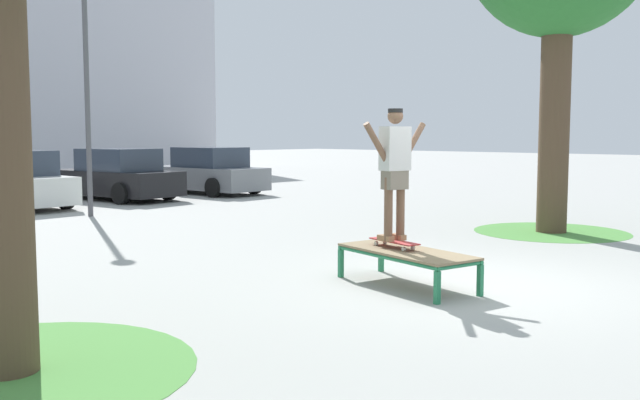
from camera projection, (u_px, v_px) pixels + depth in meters
ground_plane at (479, 285)px, 8.99m from camera, size 120.00×120.00×0.00m
skate_box at (406, 254)px, 8.87m from camera, size 1.14×2.02×0.46m
skateboard at (394, 242)px, 9.06m from camera, size 0.38×0.82×0.09m
skater at (395, 165)px, 8.97m from camera, size 0.99×0.35×1.69m
grass_patch_near_left at (8, 371)px, 5.69m from camera, size 3.02×3.02×0.01m
grass_patch_near_right at (551, 232)px, 13.84m from camera, size 2.98×2.98×0.01m
car_white at (10, 182)px, 18.22m from camera, size 2.04×4.26×1.50m
car_black at (117, 176)px, 20.65m from camera, size 2.31×4.38×1.50m
car_grey at (208, 172)px, 22.81m from camera, size 2.06×4.27×1.50m
light_post at (86, 51)px, 16.15m from camera, size 0.36×0.36×5.83m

